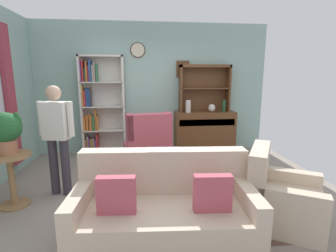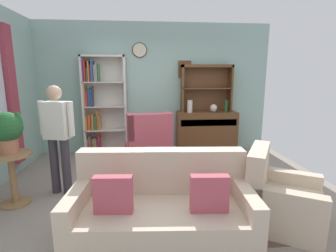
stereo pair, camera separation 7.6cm
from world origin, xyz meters
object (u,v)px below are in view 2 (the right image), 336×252
(bookshelf, at_px, (101,107))
(coffee_table, at_px, (170,177))
(sideboard, at_px, (206,130))
(potted_plant_large, at_px, (7,129))
(wingback_chair, at_px, (149,148))
(bottle_wine, at_px, (226,106))
(book_stack, at_px, (164,170))
(vase_tall, at_px, (190,106))
(vase_round, at_px, (214,108))
(person_reading, at_px, (58,132))
(sideboard_hutch, at_px, (206,82))
(armchair_floral, at_px, (280,201))
(plant_stand, at_px, (12,174))
(couch_floral, at_px, (162,212))

(bookshelf, bearing_deg, coffee_table, -61.02)
(sideboard, height_order, potted_plant_large, potted_plant_large)
(wingback_chair, bearing_deg, bottle_wine, 24.73)
(coffee_table, height_order, book_stack, book_stack)
(vase_tall, distance_m, vase_round, 0.52)
(person_reading, bearing_deg, vase_tall, 37.61)
(sideboard, distance_m, person_reading, 3.14)
(sideboard_hutch, relative_size, coffee_table, 1.38)
(sideboard_hutch, xyz_separation_m, armchair_floral, (0.17, -2.92, -1.27))
(bottle_wine, xyz_separation_m, plant_stand, (-3.47, -1.96, -0.62))
(vase_tall, height_order, potted_plant_large, potted_plant_large)
(sideboard_hutch, distance_m, person_reading, 3.24)
(vase_round, bearing_deg, potted_plant_large, -149.12)
(potted_plant_large, xyz_separation_m, person_reading, (0.53, 0.24, -0.11))
(vase_round, xyz_separation_m, person_reading, (-2.70, -1.69, -0.10))
(armchair_floral, xyz_separation_m, coffee_table, (-1.19, 0.65, 0.06))
(vase_tall, relative_size, vase_round, 1.53)
(vase_round, distance_m, plant_stand, 3.82)
(coffee_table, relative_size, book_stack, 4.42)
(plant_stand, bearing_deg, sideboard, 33.68)
(sideboard, bearing_deg, wingback_chair, -146.20)
(bookshelf, relative_size, sideboard, 1.62)
(couch_floral, relative_size, book_stack, 10.25)
(person_reading, bearing_deg, coffee_table, -14.76)
(armchair_floral, bearing_deg, potted_plant_large, 166.07)
(sideboard, bearing_deg, potted_plant_large, -147.19)
(bottle_wine, height_order, wingback_chair, bottle_wine)
(vase_tall, bearing_deg, sideboard, 11.63)
(vase_round, distance_m, armchair_floral, 2.84)
(vase_tall, distance_m, wingback_chair, 1.36)
(sideboard, distance_m, couch_floral, 3.21)
(coffee_table, distance_m, book_stack, 0.14)
(plant_stand, bearing_deg, potted_plant_large, 110.63)
(sideboard_hutch, bearing_deg, coffee_table, -114.03)
(sideboard, bearing_deg, vase_round, -27.17)
(vase_round, xyz_separation_m, couch_floral, (-1.31, -2.91, -0.69))
(vase_round, height_order, wingback_chair, vase_round)
(potted_plant_large, bearing_deg, vase_tall, 35.29)
(book_stack, bearing_deg, plant_stand, 175.90)
(person_reading, bearing_deg, armchair_floral, -21.04)
(plant_stand, relative_size, coffee_table, 0.88)
(person_reading, xyz_separation_m, book_stack, (1.47, -0.44, -0.44))
(bottle_wine, bearing_deg, bookshelf, 176.25)
(sideboard_hutch, xyz_separation_m, vase_tall, (-0.39, -0.19, -0.51))
(wingback_chair, xyz_separation_m, potted_plant_large, (-1.81, -1.14, 0.63))
(wingback_chair, bearing_deg, bookshelf, 135.88)
(bottle_wine, xyz_separation_m, wingback_chair, (-1.68, -0.77, -0.67))
(armchair_floral, distance_m, potted_plant_large, 3.45)
(vase_tall, xyz_separation_m, coffee_table, (-0.62, -2.09, -0.70))
(sideboard_hutch, height_order, person_reading, sideboard_hutch)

